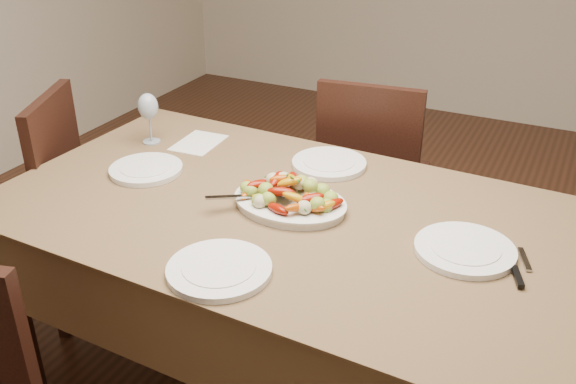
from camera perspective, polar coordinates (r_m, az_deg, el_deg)
The scene contains 14 objects.
floor at distance 2.48m, azimuth 4.13°, elevation -16.24°, with size 6.00×6.00×0.00m, color #391D11.
dining_table at distance 2.18m, azimuth -0.00°, elevation -10.35°, with size 1.84×1.04×0.76m, color brown.
chair_far at distance 2.84m, azimuth 7.71°, elevation 1.35°, with size 0.42×0.42×0.95m, color black, non-canonical shape.
chair_left at distance 2.76m, azimuth -22.84°, elevation -1.48°, with size 0.42×0.42×0.95m, color black, non-canonical shape.
serving_platter at distance 1.97m, azimuth 0.17°, elevation -1.11°, with size 0.35×0.26×0.02m, color white.
roasted_vegetables at distance 1.95m, azimuth 0.17°, elevation 0.36°, with size 0.29×0.19×0.09m, color #770E02, non-canonical shape.
serving_spoon at distance 1.95m, azimuth -2.03°, elevation -0.19°, with size 0.28×0.06×0.03m, color #9EA0A8, non-canonical shape.
plate_left at distance 2.25m, azimuth -12.50°, elevation 1.96°, with size 0.25×0.25×0.02m, color white.
plate_right at distance 1.82m, azimuth 15.44°, elevation -4.98°, with size 0.27×0.27×0.02m, color white.
plate_far at distance 2.25m, azimuth 3.67°, elevation 2.53°, with size 0.26×0.26×0.02m, color white.
plate_near at distance 1.69m, azimuth -6.13°, elevation -6.89°, with size 0.28×0.28×0.02m, color white.
wine_glass at distance 2.46m, azimuth -12.24°, elevation 6.53°, with size 0.08×0.08×0.20m, color #8C99A5, non-canonical shape.
menu_card at distance 2.46m, azimuth -7.94°, elevation 4.35°, with size 0.15×0.21×0.00m, color silver.
table_knife at distance 1.79m, azimuth 19.97°, elevation -6.50°, with size 0.02×0.20×0.01m, color #9EA0A8, non-canonical shape.
Camera 1 is at (0.64, -1.68, 1.72)m, focal length 40.00 mm.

